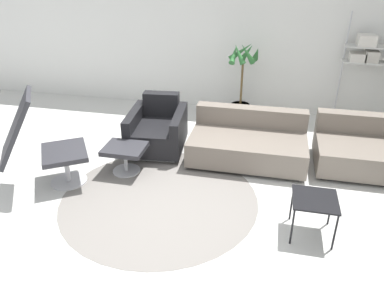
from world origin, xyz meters
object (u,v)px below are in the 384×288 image
at_px(potted_plant, 242,86).
at_px(shelf_unit, 372,53).
at_px(armchair_red, 158,131).
at_px(lounge_chair, 24,129).
at_px(ottoman, 125,153).
at_px(side_table, 315,202).
at_px(couch_low, 248,143).
at_px(couch_second, 364,151).

bearing_deg(potted_plant, shelf_unit, 5.87).
distance_m(armchair_red, shelf_unit, 3.54).
bearing_deg(shelf_unit, lounge_chair, -144.53).
relative_size(ottoman, armchair_red, 0.53).
height_order(ottoman, potted_plant, potted_plant).
distance_m(ottoman, armchair_red, 0.77).
height_order(ottoman, side_table, side_table).
height_order(couch_low, shelf_unit, shelf_unit).
xyz_separation_m(lounge_chair, potted_plant, (2.19, 2.76, -0.20)).
height_order(lounge_chair, couch_second, lounge_chair).
bearing_deg(ottoman, lounge_chair, -147.12).
xyz_separation_m(couch_second, shelf_unit, (0.19, 1.57, 0.95)).
xyz_separation_m(potted_plant, shelf_unit, (1.96, 0.20, 0.60)).
bearing_deg(potted_plant, armchair_red, -126.62).
xyz_separation_m(ottoman, couch_low, (1.51, 0.69, -0.04)).
bearing_deg(armchair_red, ottoman, 68.65).
height_order(couch_second, potted_plant, potted_plant).
xyz_separation_m(armchair_red, couch_low, (1.30, -0.05, -0.04)).
height_order(lounge_chair, side_table, lounge_chair).
relative_size(armchair_red, couch_low, 0.64).
xyz_separation_m(ottoman, shelf_unit, (3.22, 2.36, 0.91)).
bearing_deg(couch_low, armchair_red, -1.84).
distance_m(armchair_red, potted_plant, 1.79).
bearing_deg(couch_second, ottoman, 14.80).
bearing_deg(ottoman, couch_low, 24.60).
distance_m(couch_low, side_table, 1.64).
bearing_deg(shelf_unit, couch_second, -97.05).
distance_m(lounge_chair, couch_second, 4.23).
height_order(lounge_chair, couch_low, lounge_chair).
xyz_separation_m(armchair_red, side_table, (2.07, -1.49, 0.11)).
bearing_deg(side_table, ottoman, 161.67).
height_order(armchair_red, shelf_unit, shelf_unit).
relative_size(couch_low, couch_second, 1.25).
bearing_deg(ottoman, couch_second, 14.66).
relative_size(ottoman, couch_low, 0.33).
bearing_deg(couch_low, lounge_chair, 28.05).
height_order(couch_low, couch_second, same).
xyz_separation_m(couch_second, side_table, (-0.75, -1.55, 0.15)).
bearing_deg(side_table, lounge_chair, 177.26).
bearing_deg(couch_second, lounge_chair, 19.53).
height_order(couch_second, shelf_unit, shelf_unit).
xyz_separation_m(lounge_chair, armchair_red, (1.14, 1.34, -0.51)).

